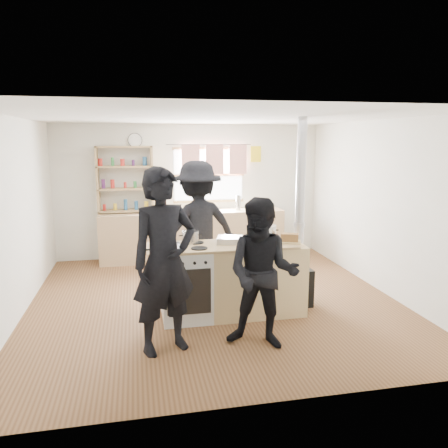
{
  "coord_description": "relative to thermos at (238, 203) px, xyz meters",
  "views": [
    {
      "loc": [
        -1.02,
        -5.73,
        2.22
      ],
      "look_at": [
        0.12,
        -0.1,
        1.1
      ],
      "focal_mm": 35.0,
      "sensor_mm": 36.0,
      "label": 1
    }
  ],
  "objects": [
    {
      "name": "stockpot_counter",
      "position": [
        -0.3,
        -2.69,
        0.0
      ],
      "size": [
        0.31,
        0.31,
        0.23
      ],
      "color": "silver",
      "rests_on": "cooking_island"
    },
    {
      "name": "stockpot_stove",
      "position": [
        -1.24,
        -2.6,
        -0.03
      ],
      "size": [
        0.21,
        0.21,
        0.18
      ],
      "color": "#B4B4B6",
      "rests_on": "cooking_island"
    },
    {
      "name": "flue_heater",
      "position": [
        0.21,
        -2.6,
        -0.38
      ],
      "size": [
        0.35,
        0.35,
        2.5
      ],
      "color": "black",
      "rests_on": "ground"
    },
    {
      "name": "ground",
      "position": [
        -0.87,
        -2.22,
        -1.04
      ],
      "size": [
        5.0,
        5.0,
        0.01
      ],
      "primitive_type": "cube",
      "color": "brown",
      "rests_on": "ground"
    },
    {
      "name": "roast_tray",
      "position": [
        -0.72,
        -2.7,
        -0.06
      ],
      "size": [
        0.42,
        0.36,
        0.08
      ],
      "color": "silver",
      "rests_on": "cooking_island"
    },
    {
      "name": "shelving_unit",
      "position": [
        -2.07,
        0.12,
        0.48
      ],
      "size": [
        1.0,
        0.28,
        1.2
      ],
      "color": "tan",
      "rests_on": "back_counter"
    },
    {
      "name": "person_near_right",
      "position": [
        -0.6,
        -3.68,
        -0.22
      ],
      "size": [
        0.98,
        0.9,
        1.63
      ],
      "primitive_type": "imported",
      "rotation": [
        0.0,
        0.0,
        -0.45
      ],
      "color": "black",
      "rests_on": "ground"
    },
    {
      "name": "person_near_left",
      "position": [
        -1.63,
        -3.56,
        -0.06
      ],
      "size": [
        0.83,
        0.69,
        1.95
      ],
      "primitive_type": "imported",
      "rotation": [
        0.0,
        0.0,
        0.37
      ],
      "color": "black",
      "rests_on": "ground"
    },
    {
      "name": "skillet_greens",
      "position": [
        -1.5,
        -2.93,
        -0.07
      ],
      "size": [
        0.32,
        0.32,
        0.05
      ],
      "color": "black",
      "rests_on": "cooking_island"
    },
    {
      "name": "back_counter",
      "position": [
        -0.87,
        0.0,
        -0.58
      ],
      "size": [
        3.4,
        0.55,
        0.9
      ],
      "primitive_type": "cube",
      "color": "tan",
      "rests_on": "ground"
    },
    {
      "name": "thermos",
      "position": [
        0.0,
        0.0,
        0.0
      ],
      "size": [
        0.1,
        0.1,
        0.27
      ],
      "primitive_type": "cylinder",
      "color": "silver",
      "rests_on": "back_counter"
    },
    {
      "name": "cooking_island",
      "position": [
        -0.73,
        -2.77,
        -0.57
      ],
      "size": [
        1.97,
        0.64,
        0.93
      ],
      "color": "silver",
      "rests_on": "ground"
    },
    {
      "name": "bread_board",
      "position": [
        -0.01,
        -2.85,
        -0.05
      ],
      "size": [
        0.33,
        0.29,
        0.12
      ],
      "color": "tan",
      "rests_on": "cooking_island"
    },
    {
      "name": "person_far",
      "position": [
        -1.03,
        -1.83,
        -0.07
      ],
      "size": [
        1.39,
        1.02,
        1.92
      ],
      "primitive_type": "imported",
      "rotation": [
        0.0,
        0.0,
        3.42
      ],
      "color": "black",
      "rests_on": "ground"
    }
  ]
}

